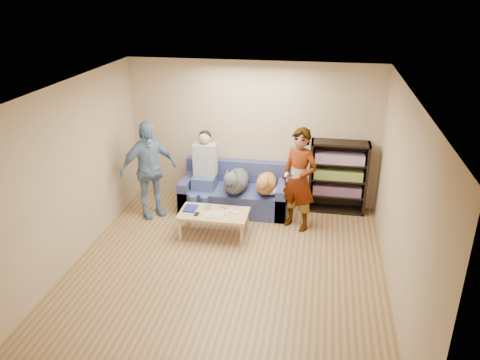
% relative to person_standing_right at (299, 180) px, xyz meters
% --- Properties ---
extents(ground, '(5.00, 5.00, 0.00)m').
position_rel_person_standing_right_xyz_m(ground, '(-0.91, -1.57, -0.86)').
color(ground, brown).
rests_on(ground, ground).
extents(ceiling, '(5.00, 5.00, 0.00)m').
position_rel_person_standing_right_xyz_m(ceiling, '(-0.91, -1.57, 1.74)').
color(ceiling, white).
rests_on(ceiling, ground).
extents(wall_back, '(4.50, 0.00, 4.50)m').
position_rel_person_standing_right_xyz_m(wall_back, '(-0.91, 0.93, 0.44)').
color(wall_back, tan).
rests_on(wall_back, ground).
extents(wall_front, '(4.50, 0.00, 4.50)m').
position_rel_person_standing_right_xyz_m(wall_front, '(-0.91, -4.07, 0.44)').
color(wall_front, tan).
rests_on(wall_front, ground).
extents(wall_left, '(0.00, 5.00, 5.00)m').
position_rel_person_standing_right_xyz_m(wall_left, '(-3.16, -1.57, 0.44)').
color(wall_left, tan).
rests_on(wall_left, ground).
extents(wall_right, '(0.00, 5.00, 5.00)m').
position_rel_person_standing_right_xyz_m(wall_right, '(1.34, -1.57, 0.44)').
color(wall_right, tan).
rests_on(wall_right, ground).
extents(blanket, '(0.36, 0.30, 0.12)m').
position_rel_person_standing_right_xyz_m(blanket, '(-0.48, 0.33, -0.37)').
color(blanket, '#ACABB0').
rests_on(blanket, sofa).
extents(person_standing_right, '(0.75, 0.67, 1.72)m').
position_rel_person_standing_right_xyz_m(person_standing_right, '(0.00, 0.00, 0.00)').
color(person_standing_right, gray).
rests_on(person_standing_right, ground).
extents(person_standing_left, '(1.03, 0.98, 1.71)m').
position_rel_person_standing_right_xyz_m(person_standing_left, '(-2.57, 0.01, -0.01)').
color(person_standing_left, '#7296B6').
rests_on(person_standing_left, ground).
extents(held_controller, '(0.06, 0.12, 0.03)m').
position_rel_person_standing_right_xyz_m(held_controller, '(-0.20, -0.20, 0.16)').
color(held_controller, white).
rests_on(held_controller, person_standing_right).
extents(notebook_blue, '(0.20, 0.26, 0.03)m').
position_rel_person_standing_right_xyz_m(notebook_blue, '(-1.71, -0.48, -0.43)').
color(notebook_blue, navy).
rests_on(notebook_blue, coffee_table).
extents(papers, '(0.26, 0.20, 0.02)m').
position_rel_person_standing_right_xyz_m(papers, '(-1.26, -0.63, -0.43)').
color(papers, beige).
rests_on(papers, coffee_table).
extents(magazine, '(0.22, 0.17, 0.01)m').
position_rel_person_standing_right_xyz_m(magazine, '(-1.23, -0.61, -0.42)').
color(magazine, '#BBB695').
rests_on(magazine, coffee_table).
extents(camera_silver, '(0.11, 0.06, 0.05)m').
position_rel_person_standing_right_xyz_m(camera_silver, '(-1.43, -0.41, -0.42)').
color(camera_silver, '#AFAFB4').
rests_on(camera_silver, coffee_table).
extents(controller_a, '(0.04, 0.13, 0.03)m').
position_rel_person_standing_right_xyz_m(controller_a, '(-1.03, -0.43, -0.43)').
color(controller_a, silver).
rests_on(controller_a, coffee_table).
extents(controller_b, '(0.09, 0.06, 0.03)m').
position_rel_person_standing_right_xyz_m(controller_b, '(-0.95, -0.51, -0.43)').
color(controller_b, white).
rests_on(controller_b, coffee_table).
extents(headphone_cup_a, '(0.07, 0.07, 0.02)m').
position_rel_person_standing_right_xyz_m(headphone_cup_a, '(-1.11, -0.55, -0.43)').
color(headphone_cup_a, silver).
rests_on(headphone_cup_a, coffee_table).
extents(headphone_cup_b, '(0.07, 0.07, 0.02)m').
position_rel_person_standing_right_xyz_m(headphone_cup_b, '(-1.11, -0.47, -0.43)').
color(headphone_cup_b, silver).
rests_on(headphone_cup_b, coffee_table).
extents(pen_orange, '(0.13, 0.06, 0.01)m').
position_rel_person_standing_right_xyz_m(pen_orange, '(-1.33, -0.69, -0.44)').
color(pen_orange, '#CA4E1C').
rests_on(pen_orange, coffee_table).
extents(pen_black, '(0.13, 0.08, 0.01)m').
position_rel_person_standing_right_xyz_m(pen_black, '(-1.19, -0.35, -0.44)').
color(pen_black, black).
rests_on(pen_black, coffee_table).
extents(wallet, '(0.07, 0.12, 0.02)m').
position_rel_person_standing_right_xyz_m(wallet, '(-1.56, -0.65, -0.43)').
color(wallet, black).
rests_on(wallet, coffee_table).
extents(sofa, '(1.90, 0.85, 0.82)m').
position_rel_person_standing_right_xyz_m(sofa, '(-1.16, 0.52, -0.58)').
color(sofa, '#515B93').
rests_on(sofa, ground).
extents(person_seated, '(0.40, 0.73, 1.47)m').
position_rel_person_standing_right_xyz_m(person_seated, '(-1.69, 0.39, -0.09)').
color(person_seated, '#3D5386').
rests_on(person_seated, sofa).
extents(dog_gray, '(0.41, 1.25, 0.60)m').
position_rel_person_standing_right_xyz_m(dog_gray, '(-1.10, 0.28, -0.22)').
color(dog_gray, '#484C52').
rests_on(dog_gray, sofa).
extents(dog_tan, '(0.35, 1.14, 0.51)m').
position_rel_person_standing_right_xyz_m(dog_tan, '(-0.58, 0.34, -0.26)').
color(dog_tan, '#C5723C').
rests_on(dog_tan, sofa).
extents(coffee_table, '(1.10, 0.60, 0.42)m').
position_rel_person_standing_right_xyz_m(coffee_table, '(-1.31, -0.53, -0.49)').
color(coffee_table, tan).
rests_on(coffee_table, ground).
extents(bookshelf, '(1.00, 0.34, 1.30)m').
position_rel_person_standing_right_xyz_m(bookshelf, '(0.64, 0.76, -0.18)').
color(bookshelf, black).
rests_on(bookshelf, ground).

